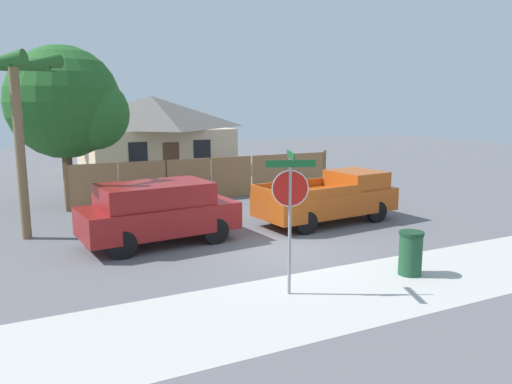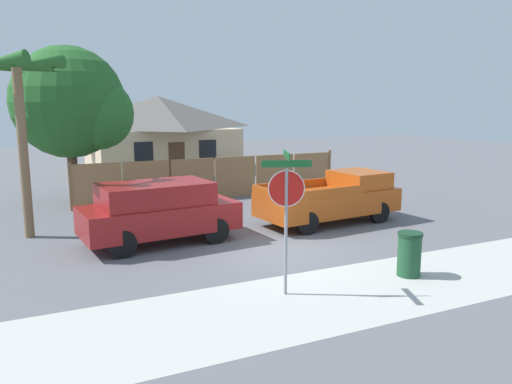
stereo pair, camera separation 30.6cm
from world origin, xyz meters
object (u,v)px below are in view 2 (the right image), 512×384
(palm_tree, at_px, (17,80))
(red_suv, at_px, (159,210))
(oak_tree, at_px, (75,105))
(stop_sign, at_px, (286,198))
(house, at_px, (159,132))
(orange_pickup, at_px, (333,198))
(trash_bin, at_px, (409,254))

(palm_tree, relative_size, red_suv, 1.19)
(palm_tree, bearing_deg, oak_tree, 68.50)
(palm_tree, xyz_separation_m, stop_sign, (4.91, -7.52, -2.63))
(house, height_order, red_suv, house)
(orange_pickup, relative_size, trash_bin, 4.81)
(stop_sign, relative_size, trash_bin, 2.90)
(oak_tree, bearing_deg, trash_bin, -64.81)
(red_suv, bearing_deg, stop_sign, -79.85)
(stop_sign, xyz_separation_m, trash_bin, (3.24, -0.23, -1.58))
(red_suv, distance_m, stop_sign, 5.47)
(house, bearing_deg, palm_tree, -119.17)
(palm_tree, relative_size, orange_pickup, 1.08)
(palm_tree, bearing_deg, red_suv, -34.26)
(orange_pickup, distance_m, trash_bin, 5.60)
(house, xyz_separation_m, stop_sign, (-2.74, -21.21, -0.23))
(red_suv, distance_m, trash_bin, 7.14)
(oak_tree, bearing_deg, orange_pickup, -45.02)
(orange_pickup, distance_m, stop_sign, 7.10)
(trash_bin, bearing_deg, orange_pickup, 74.95)
(trash_bin, bearing_deg, stop_sign, 176.00)
(oak_tree, xyz_separation_m, stop_sign, (2.85, -12.73, -1.90))
(trash_bin, bearing_deg, palm_tree, 136.45)
(orange_pickup, bearing_deg, oak_tree, 129.55)
(red_suv, bearing_deg, house, 70.00)
(house, bearing_deg, trash_bin, -88.66)
(palm_tree, distance_m, stop_sign, 9.35)
(house, distance_m, orange_pickup, 16.23)
(house, bearing_deg, orange_pickup, -83.06)
(palm_tree, xyz_separation_m, red_suv, (3.47, -2.36, -3.76))
(trash_bin, bearing_deg, house, 91.34)
(oak_tree, xyz_separation_m, trash_bin, (6.09, -12.95, -3.49))
(red_suv, xyz_separation_m, trash_bin, (4.68, -5.38, -0.45))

